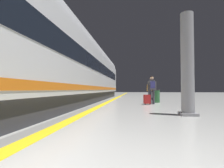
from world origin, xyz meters
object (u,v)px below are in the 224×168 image
passenger_near (150,89)px  duffel_bag_near (154,99)px  high_speed_train (47,54)px  waste_bin (156,96)px  passenger_mid (152,87)px  platform_pillar (187,66)px  suitcase_mid (147,99)px

passenger_near → duffel_bag_near: (0.32, -0.20, -0.82)m
high_speed_train → waste_bin: (5.42, 4.98, -2.05)m
high_speed_train → passenger_mid: (4.98, 3.57, -1.47)m
duffel_bag_near → platform_pillar: 8.23m
duffel_bag_near → waste_bin: bearing=-92.6°
high_speed_train → waste_bin: bearing=42.6°
passenger_mid → duffel_bag_near: bearing=81.3°
passenger_near → platform_pillar: platform_pillar is taller
high_speed_train → platform_pillar: size_ratio=9.49×
high_speed_train → duffel_bag_near: size_ratio=77.61×
passenger_near → duffel_bag_near: bearing=-32.8°
waste_bin → suitcase_mid: bearing=-114.8°
passenger_mid → suitcase_mid: 0.82m
high_speed_train → suitcase_mid: 6.12m
waste_bin → passenger_mid: bearing=-107.5°
high_speed_train → passenger_near: bearing=54.6°
passenger_near → duffel_bag_near: 0.90m
passenger_near → platform_pillar: size_ratio=0.45×
high_speed_train → passenger_near: size_ratio=20.87×
passenger_near → platform_pillar: (0.53, -8.28, 0.75)m
passenger_near → suitcase_mid: size_ratio=2.76×
passenger_near → passenger_mid: size_ratio=0.94×
duffel_bag_near → suitcase_mid: bearing=-102.8°
platform_pillar → waste_bin: 6.06m
waste_bin → duffel_bag_near: bearing=87.4°
passenger_mid → platform_pillar: platform_pillar is taller
passenger_near → waste_bin: size_ratio=1.80×
platform_pillar → passenger_mid: bearing=99.5°
passenger_near → platform_pillar: bearing=-86.3°
duffel_bag_near → waste_bin: 2.17m
high_speed_train → passenger_mid: bearing=35.6°
duffel_bag_near → waste_bin: waste_bin is taller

